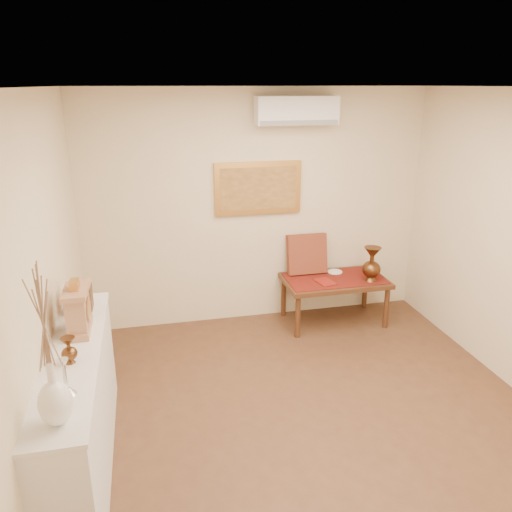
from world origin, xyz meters
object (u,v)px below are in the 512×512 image
object	(u,v)px
brass_urn_tall	(372,261)
display_ledge	(81,411)
low_table	(335,284)
mantel_clock	(78,310)
white_vase	(47,346)
wooden_chest	(82,297)

from	to	relation	value
brass_urn_tall	display_ledge	xyz separation A→B (m)	(-3.05, -1.72, -0.31)
brass_urn_tall	low_table	distance (m)	0.52
brass_urn_tall	mantel_clock	xyz separation A→B (m)	(-3.03, -1.43, 0.35)
display_ledge	white_vase	bearing A→B (deg)	-88.87
display_ledge	wooden_chest	xyz separation A→B (m)	(0.01, 0.66, 0.61)
white_vase	brass_urn_tall	bearing A→B (deg)	39.73
brass_urn_tall	wooden_chest	distance (m)	3.24
wooden_chest	brass_urn_tall	bearing A→B (deg)	19.18
display_ledge	low_table	bearing A→B (deg)	35.10
mantel_clock	wooden_chest	size ratio (longest dim) A/B	1.68
wooden_chest	low_table	xyz separation A→B (m)	(2.67, 1.22, -0.62)
display_ledge	low_table	size ratio (longest dim) A/B	1.68
display_ledge	low_table	xyz separation A→B (m)	(2.67, 1.88, -0.01)
white_vase	display_ledge	size ratio (longest dim) A/B	0.47
brass_urn_tall	wooden_chest	bearing A→B (deg)	-160.82
wooden_chest	low_table	world-z (taller)	wooden_chest
low_table	brass_urn_tall	bearing A→B (deg)	-22.99
white_vase	mantel_clock	distance (m)	1.13
low_table	wooden_chest	bearing A→B (deg)	-155.46
white_vase	wooden_chest	xyz separation A→B (m)	(-0.01, 1.46, -0.35)
white_vase	display_ledge	world-z (taller)	white_vase
display_ledge	mantel_clock	xyz separation A→B (m)	(0.02, 0.29, 0.66)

